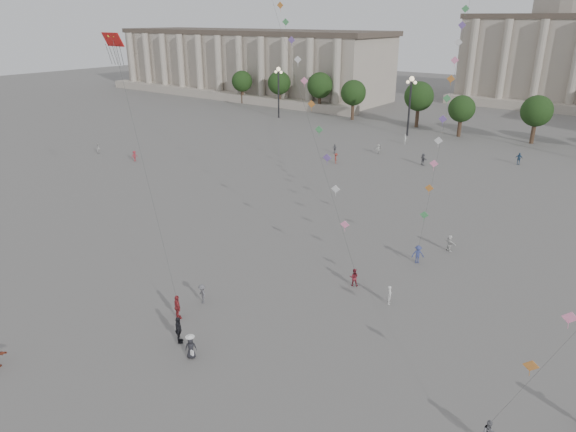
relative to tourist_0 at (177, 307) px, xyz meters
The scene contains 23 objects.
ground 3.67m from the tourist_0, 56.27° to the right, with size 360.00×360.00×0.00m, color #5E5B58.
hall_west 116.88m from the tourist_0, 128.77° to the left, with size 84.00×26.22×17.20m.
hall_central 126.99m from the tourist_0, 89.11° to the left, with size 48.30×34.30×35.50m.
tree_row 75.21m from the tourist_0, 88.50° to the left, with size 137.12×5.12×8.00m.
lamp_post_far_west 79.93m from the tourist_0, 122.69° to the left, with size 2.00×0.90×10.65m.
lamp_post_mid_west 68.61m from the tourist_0, 101.00° to the left, with size 2.00×0.90×10.65m.
person_crowd_0 59.25m from the tourist_0, 81.67° to the left, with size 1.05×0.44×1.79m, color #365679.
person_crowd_1 53.41m from the tourist_0, 151.79° to the left, with size 0.74×0.58×1.52m, color #BABAB6.
person_crowd_2 46.06m from the tourist_0, 146.29° to the left, with size 1.04×0.60×1.62m, color maroon.
person_crowd_4 53.21m from the tourist_0, 102.07° to the left, with size 1.40×0.44×1.50m, color silver.
person_crowd_6 2.61m from the tourist_0, 93.87° to the left, with size 1.00×0.57×1.55m, color #5B5B5F.
person_crowd_7 25.78m from the tourist_0, 63.66° to the left, with size 1.46×0.47×1.58m, color silver.
person_crowd_10 61.55m from the tourist_0, 99.80° to the left, with size 0.60×0.40×1.66m, color beige.
person_crowd_12 49.85m from the tourist_0, 92.97° to the left, with size 1.66×0.53×1.79m, color slate.
person_crowd_13 15.83m from the tourist_0, 44.56° to the left, with size 0.54×0.36×1.49m, color silver.
person_crowd_16 50.83m from the tourist_0, 109.28° to the left, with size 0.87×0.36×1.48m, color slate.
person_crowd_17 44.93m from the tourist_0, 107.30° to the left, with size 0.99×0.57×1.54m, color maroon.
tourist_0 is the anchor object (origin of this frame).
tourist_1 3.02m from the tourist_0, 40.20° to the right, with size 1.13×0.47×1.92m, color black.
kite_flyer_0 14.19m from the tourist_0, 57.18° to the left, with size 0.73×0.57×1.51m, color maroon.
kite_flyer_1 21.46m from the tourist_0, 61.85° to the left, with size 1.08×0.62×1.67m, color navy.
hat_person 4.91m from the tourist_0, 32.01° to the right, with size 0.86×0.84×1.69m.
dragon_kite 19.99m from the tourist_0, 157.25° to the left, with size 6.01×2.37×20.23m.
Camera 1 is at (23.65, -17.84, 20.44)m, focal length 32.00 mm.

